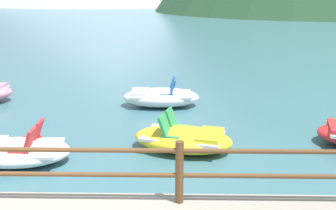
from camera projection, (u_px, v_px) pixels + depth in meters
ground_plane at (161, 24)px, 43.03m from camera, size 200.00×200.00×0.00m
dock_railing at (61, 165)px, 5.78m from camera, size 23.92×0.12×0.95m
pedal_boat_0 at (161, 97)px, 12.20m from camera, size 2.33×1.28×0.88m
pedal_boat_4 at (18, 151)px, 8.18m from camera, size 2.16×1.38×0.81m
pedal_boat_7 at (183, 138)px, 8.83m from camera, size 2.45×1.82×0.84m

